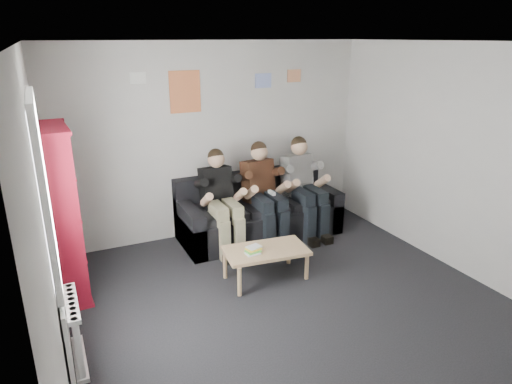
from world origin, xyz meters
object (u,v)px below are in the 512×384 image
sofa (258,214)px  person_middle (265,194)px  bookshelf (65,214)px  person_right (304,187)px  coffee_table (266,253)px  person_left (222,201)px

sofa → person_middle: bearing=-90.0°
sofa → bookshelf: bookshelf is taller
sofa → person_right: person_right is taller
person_right → coffee_table: bearing=-147.4°
bookshelf → sofa: bearing=9.3°
person_middle → bookshelf: bearing=178.7°
person_left → person_middle: bearing=-3.1°
sofa → coffee_table: 1.29m
bookshelf → person_left: (1.92, 0.35, -0.27)m
bookshelf → coffee_table: 2.27m
sofa → bookshelf: (-2.56, -0.55, 0.63)m
sofa → person_right: 0.77m
coffee_table → sofa: bearing=68.5°
bookshelf → person_middle: bookshelf is taller
sofa → person_right: size_ratio=1.62×
person_middle → person_right: bearing=-8.9°
bookshelf → person_middle: 2.59m
bookshelf → person_left: 1.97m
coffee_table → person_middle: size_ratio=0.69×
person_left → person_right: size_ratio=0.97×
coffee_table → person_right: size_ratio=0.69×
bookshelf → person_left: bookshelf is taller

